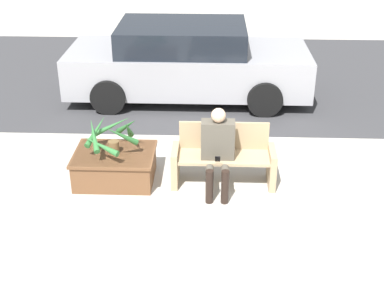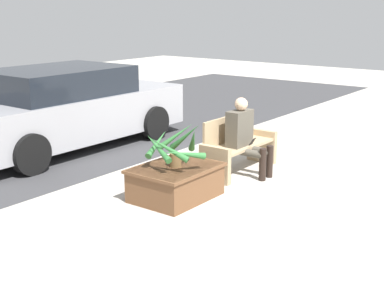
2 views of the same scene
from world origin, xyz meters
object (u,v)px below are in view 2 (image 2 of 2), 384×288
Objects in this scene: planter_box at (176,181)px; potted_plant at (175,146)px; parked_car at (63,108)px; bench at (237,147)px; person_seated at (245,134)px.

potted_plant is (-0.02, -0.00, 0.48)m from planter_box.
parked_car is at bearing 75.17° from planter_box.
bench is 1.58m from potted_plant.
parked_car is (0.88, 3.27, -0.01)m from potted_plant.
bench is 3.33m from parked_car.
person_seated is at bearing -80.43° from parked_car.
parked_car is (-0.66, 3.25, 0.33)m from bench.
person_seated reaches higher than potted_plant.
bench is at bearing 0.84° from planter_box.
person_seated is (-0.09, -0.18, 0.25)m from bench.
potted_plant is 3.39m from parked_car.
person_seated is 3.48m from parked_car.
person_seated is at bearing -6.29° from potted_plant.
planter_box is 0.48m from potted_plant.
bench is at bearing 65.15° from person_seated.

